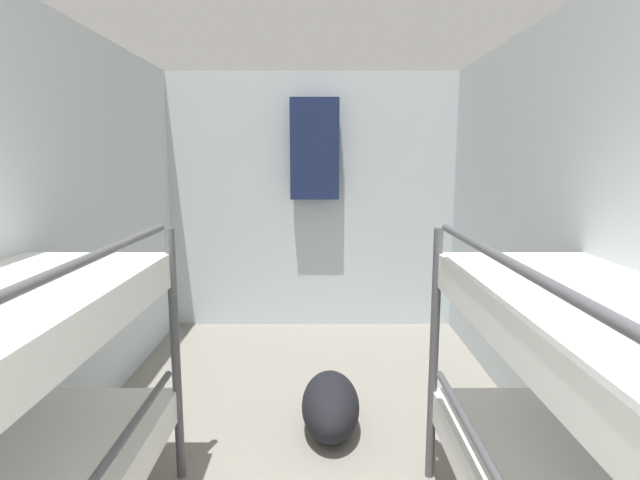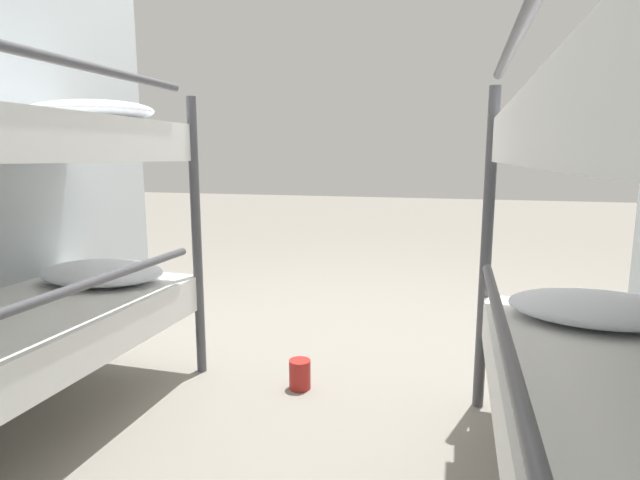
% 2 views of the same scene
% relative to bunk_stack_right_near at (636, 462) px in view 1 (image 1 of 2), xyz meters
% --- Properties ---
extents(wall_left, '(0.06, 4.96, 2.38)m').
position_rel_bunk_stack_right_near_xyz_m(wall_left, '(-2.34, 0.96, 0.45)').
color(wall_left, silver).
rests_on(wall_left, ground_plane).
extents(wall_right, '(0.06, 4.96, 2.38)m').
position_rel_bunk_stack_right_near_xyz_m(wall_right, '(0.39, 0.96, 0.45)').
color(wall_right, silver).
rests_on(wall_right, ground_plane).
extents(wall_back, '(2.79, 0.06, 2.38)m').
position_rel_bunk_stack_right_near_xyz_m(wall_back, '(-0.98, 3.41, 0.45)').
color(wall_back, silver).
rests_on(wall_back, ground_plane).
extents(bunk_stack_right_near, '(0.72, 1.95, 1.31)m').
position_rel_bunk_stack_right_near_xyz_m(bunk_stack_right_near, '(0.00, 0.00, 0.00)').
color(bunk_stack_right_near, '#4C4C51').
rests_on(bunk_stack_right_near, ground_plane).
extents(duffel_bag, '(0.34, 0.62, 0.34)m').
position_rel_bunk_stack_right_near_xyz_m(duffel_bag, '(-0.84, 1.43, -0.57)').
color(duffel_bag, black).
rests_on(duffel_bag, ground_plane).
extents(hanging_coat, '(0.44, 0.12, 0.90)m').
position_rel_bunk_stack_right_near_xyz_m(hanging_coat, '(-0.95, 3.26, 0.94)').
color(hanging_coat, '#192347').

